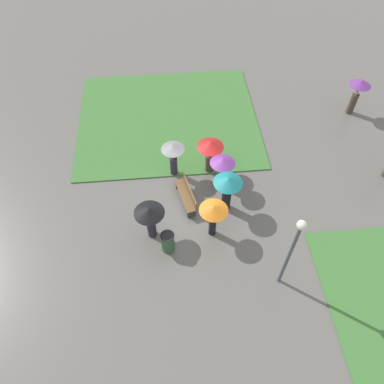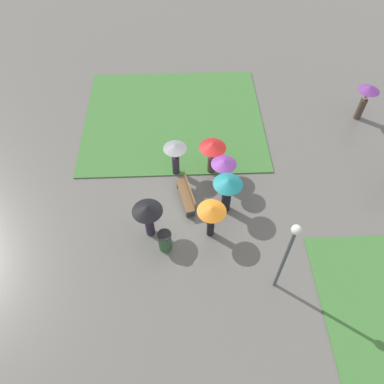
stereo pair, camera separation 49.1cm
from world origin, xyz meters
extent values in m
plane|color=#66635E|center=(0.00, 0.00, 0.00)|extent=(90.00, 90.00, 0.00)
cube|color=#427A38|center=(-5.31, -0.84, 0.03)|extent=(7.91, 9.18, 0.06)
cube|color=brown|center=(0.11, -0.36, 0.42)|extent=(1.89, 0.83, 0.05)
cube|color=brown|center=(0.07, -0.19, 0.68)|extent=(1.81, 0.47, 0.45)
cube|color=#383D42|center=(-0.69, -0.55, 0.20)|extent=(0.16, 0.39, 0.40)
cube|color=#383D42|center=(0.91, -0.17, 0.20)|extent=(0.16, 0.39, 0.40)
cylinder|color=#474C51|center=(4.11, 2.81, 1.80)|extent=(0.12, 0.12, 3.61)
sphere|color=white|center=(4.11, 2.81, 3.77)|extent=(0.32, 0.32, 0.32)
cylinder|color=#335638|center=(2.38, -1.22, 0.47)|extent=(0.51, 0.51, 0.94)
cylinder|color=black|center=(2.38, -1.22, 0.96)|extent=(0.55, 0.55, 0.03)
cylinder|color=#2D2333|center=(1.66, -1.83, 0.49)|extent=(0.46, 0.46, 0.97)
sphere|color=#997051|center=(1.66, -1.83, 1.07)|extent=(0.20, 0.20, 0.20)
cylinder|color=#4C4C4F|center=(1.66, -1.83, 1.35)|extent=(0.02, 0.02, 0.35)
cone|color=black|center=(1.66, -1.83, 1.66)|extent=(1.18, 1.18, 0.28)
cylinder|color=black|center=(1.80, 0.58, 0.51)|extent=(0.41, 0.41, 1.01)
sphere|color=beige|center=(1.80, 0.58, 1.12)|extent=(0.22, 0.22, 0.22)
cylinder|color=#4C4C4F|center=(1.80, 0.58, 1.41)|extent=(0.02, 0.02, 0.35)
cone|color=orange|center=(1.80, 0.58, 1.70)|extent=(1.12, 1.12, 0.24)
cylinder|color=#2D2333|center=(-1.52, -0.75, 0.52)|extent=(0.33, 0.33, 1.05)
sphere|color=brown|center=(-1.52, -0.75, 1.15)|extent=(0.21, 0.21, 0.21)
cylinder|color=#4C4C4F|center=(-1.52, -0.75, 1.43)|extent=(0.02, 0.02, 0.35)
cone|color=gray|center=(-1.52, -0.75, 1.71)|extent=(1.02, 1.02, 0.21)
cylinder|color=#47382D|center=(-1.57, 0.87, 0.48)|extent=(0.53, 0.53, 0.97)
sphere|color=beige|center=(-1.57, 0.87, 1.08)|extent=(0.22, 0.22, 0.22)
cylinder|color=#4C4C4F|center=(-1.57, 0.87, 1.37)|extent=(0.02, 0.02, 0.35)
cone|color=red|center=(-1.57, 0.87, 1.68)|extent=(1.18, 1.18, 0.28)
cylinder|color=#1E3328|center=(-0.61, 1.27, 0.49)|extent=(0.47, 0.47, 0.97)
sphere|color=#997051|center=(-0.61, 1.27, 1.07)|extent=(0.20, 0.20, 0.20)
cylinder|color=#4C4C4F|center=(-0.61, 1.27, 1.35)|extent=(0.02, 0.02, 0.35)
cone|color=#703389|center=(-0.61, 1.27, 1.64)|extent=(1.08, 1.08, 0.24)
cylinder|color=black|center=(0.59, 1.31, 0.56)|extent=(0.53, 0.53, 1.11)
sphere|color=beige|center=(0.59, 1.31, 1.21)|extent=(0.20, 0.20, 0.20)
cylinder|color=#4C4C4F|center=(0.59, 1.31, 1.49)|extent=(0.02, 0.02, 0.35)
cone|color=#197075|center=(0.59, 1.31, 1.80)|extent=(1.19, 1.19, 0.27)
cylinder|color=#47382D|center=(-5.00, 8.77, 0.58)|extent=(0.49, 0.49, 1.17)
sphere|color=tan|center=(-5.00, 8.77, 1.27)|extent=(0.20, 0.20, 0.20)
cylinder|color=#4C4C4F|center=(-5.00, 8.77, 1.54)|extent=(0.02, 0.02, 0.35)
cone|color=#703389|center=(-5.00, 8.77, 1.84)|extent=(1.06, 1.06, 0.25)
camera|label=1|loc=(9.82, -0.96, 13.01)|focal=35.00mm
camera|label=2|loc=(9.86, -0.47, 13.01)|focal=35.00mm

